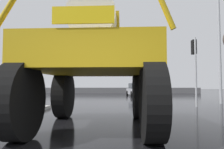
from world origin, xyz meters
TOP-DOWN VIEW (x-y plane):
  - ground_plane at (0.00, 18.00)m, footprint 120.00×120.00m
  - median_island at (-3.66, 5.41)m, footprint 1.18×7.40m
  - oversize_sprayer at (-0.09, 4.10)m, footprint 3.98×5.13m
  - sedan_ahead at (2.76, 22.86)m, footprint 2.33×4.30m
  - traffic_signal_near_left at (-4.65, 10.03)m, footprint 0.24×0.54m
  - traffic_signal_near_right at (5.02, 10.03)m, footprint 0.24×0.54m
  - streetlight_near_right at (7.67, 12.08)m, footprint 2.26×0.24m
  - roadside_barrier at (0.00, 31.74)m, footprint 27.78×0.24m

SIDE VIEW (x-z plane):
  - ground_plane at x=0.00m, z-range 0.00..0.00m
  - median_island at x=-3.66m, z-range 0.00..0.15m
  - roadside_barrier at x=0.00m, z-range 0.00..0.90m
  - sedan_ahead at x=2.76m, z-range -0.05..1.47m
  - oversize_sprayer at x=-0.09m, z-range -0.24..3.98m
  - traffic_signal_near_right at x=5.02m, z-range 0.92..4.91m
  - traffic_signal_near_left at x=-4.65m, z-range 0.93..4.98m
  - streetlight_near_right at x=7.67m, z-range 0.49..8.24m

